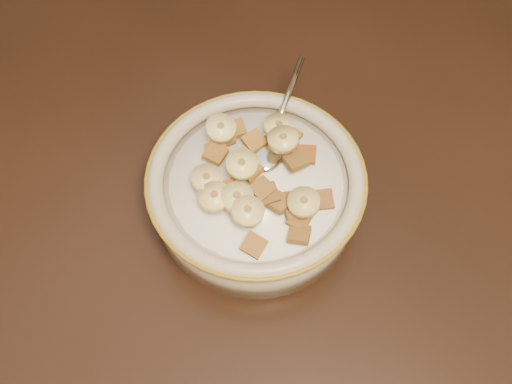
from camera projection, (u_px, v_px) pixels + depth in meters
The scene contains 37 objects.
floor at pixel (215, 323), 1.37m from camera, with size 4.00×4.50×0.10m, color #422816.
table at pixel (175, 123), 0.70m from camera, with size 1.40×0.90×0.04m, color black.
cereal_bowl at pixel (256, 194), 0.59m from camera, with size 0.21×0.21×0.05m, color #B8AD97.
milk at pixel (256, 181), 0.57m from camera, with size 0.18×0.18×0.00m, color white.
spoon at pixel (267, 153), 0.59m from camera, with size 0.04×0.05×0.01m, color silver.
cereal_square_0 at pixel (254, 245), 0.53m from camera, with size 0.02×0.02×0.01m, color brown.
cereal_square_1 at pixel (292, 201), 0.55m from camera, with size 0.02×0.02×0.01m, color brown.
cereal_square_2 at pixel (296, 161), 0.57m from camera, with size 0.02×0.02×0.01m, color brown.
cereal_square_3 at pixel (268, 194), 0.54m from camera, with size 0.02×0.02×0.01m, color brown.
cereal_square_4 at pixel (242, 207), 0.54m from camera, with size 0.02×0.02×0.01m, color brown.
cereal_square_5 at pixel (279, 202), 0.54m from camera, with size 0.02×0.02×0.01m, color brown.
cereal_square_6 at pixel (243, 158), 0.56m from camera, with size 0.02×0.02×0.01m, color olive.
cereal_square_7 at pixel (295, 211), 0.55m from camera, with size 0.02×0.02×0.01m, color brown.
cereal_square_8 at pixel (290, 135), 0.60m from camera, with size 0.02×0.02×0.01m, color brown.
cereal_square_9 at pixel (299, 235), 0.53m from camera, with size 0.02×0.02×0.01m, color brown.
cereal_square_10 at pixel (236, 129), 0.60m from camera, with size 0.02×0.02×0.01m, color brown.
cereal_square_11 at pixel (250, 170), 0.55m from camera, with size 0.02×0.02×0.01m, color #9E5A26.
cereal_square_12 at pixel (262, 189), 0.54m from camera, with size 0.02×0.02×0.01m, color brown.
cereal_square_13 at pixel (254, 141), 0.58m from camera, with size 0.02×0.02×0.01m, color brown.
cereal_square_14 at pixel (299, 219), 0.54m from camera, with size 0.02×0.02×0.01m, color brown.
cereal_square_15 at pixel (306, 155), 0.58m from camera, with size 0.02×0.02×0.01m, color #934917.
cereal_square_16 at pixel (215, 154), 0.57m from camera, with size 0.02×0.02×0.01m, color #9C6624.
cereal_square_17 at pixel (242, 162), 0.56m from camera, with size 0.02×0.02×0.01m, color brown.
cereal_square_18 at pixel (223, 135), 0.59m from camera, with size 0.02×0.02×0.01m, color #985A2A.
cereal_square_19 at pixel (217, 148), 0.58m from camera, with size 0.02×0.02×0.01m, color brown.
cereal_square_20 at pixel (323, 200), 0.55m from camera, with size 0.02×0.02×0.01m, color brown.
cereal_square_21 at pixel (225, 136), 0.59m from camera, with size 0.02×0.02×0.01m, color #9A6225.
cereal_square_22 at pixel (227, 190), 0.55m from camera, with size 0.02×0.02×0.01m, color brown.
banana_slice_0 at pixel (242, 165), 0.54m from camera, with size 0.03×0.03×0.01m, color #F0E27E.
banana_slice_1 at pixel (215, 197), 0.54m from camera, with size 0.03×0.03×0.01m, color #FCD579.
banana_slice_2 at pixel (221, 128), 0.58m from camera, with size 0.03×0.03×0.01m, color beige.
banana_slice_3 at pixel (237, 198), 0.53m from camera, with size 0.03×0.03×0.01m, color #C9BF7F.
banana_slice_4 at pixel (304, 202), 0.54m from camera, with size 0.03×0.03×0.01m, color #D9BD7E.
banana_slice_5 at pixel (279, 126), 0.58m from camera, with size 0.03×0.03×0.01m, color beige.
banana_slice_6 at pixel (207, 179), 0.55m from camera, with size 0.03×0.03×0.01m, color #F3D393.
banana_slice_7 at pixel (248, 211), 0.53m from camera, with size 0.03×0.03×0.01m, color #F7DB90.
banana_slice_8 at pixel (283, 139), 0.56m from camera, with size 0.03×0.03×0.01m, color #D5BE72.
Camera 1 is at (0.33, -0.30, 1.29)m, focal length 40.00 mm.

